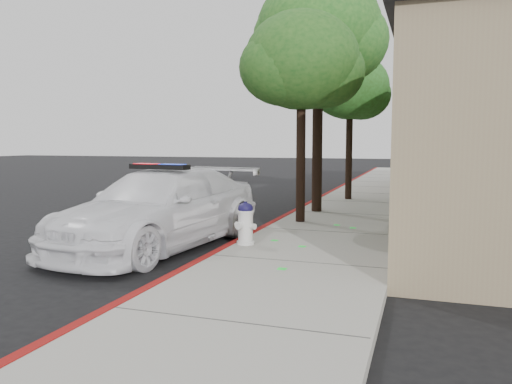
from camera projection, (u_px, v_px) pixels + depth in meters
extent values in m
plane|color=black|center=(207.00, 263.00, 8.96)|extent=(120.00, 120.00, 0.00)
cube|color=#9A988C|center=(326.00, 235.00, 11.28)|extent=(3.20, 60.00, 0.15)
cube|color=maroon|center=(261.00, 231.00, 11.76)|extent=(0.14, 60.00, 0.16)
cube|color=black|center=(396.00, 154.00, 8.71)|extent=(0.08, 1.48, 1.68)
cube|color=black|center=(403.00, 151.00, 11.54)|extent=(0.08, 1.48, 1.68)
cube|color=black|center=(407.00, 149.00, 14.37)|extent=(0.08, 1.48, 1.68)
cube|color=black|center=(410.00, 148.00, 17.20)|extent=(0.08, 1.48, 1.68)
cube|color=black|center=(412.00, 147.00, 20.03)|extent=(0.08, 1.48, 1.68)
cube|color=black|center=(414.00, 147.00, 22.86)|extent=(0.08, 1.48, 1.68)
cube|color=black|center=(415.00, 146.00, 25.69)|extent=(0.08, 1.48, 1.68)
imported|color=white|center=(160.00, 209.00, 10.21)|extent=(2.95, 5.75, 1.60)
cube|color=black|center=(159.00, 167.00, 10.13)|extent=(1.23, 0.44, 0.10)
cube|color=red|center=(147.00, 166.00, 10.27)|extent=(0.55, 0.31, 0.11)
cube|color=#0B28CB|center=(172.00, 167.00, 9.99)|extent=(0.55, 0.31, 0.11)
cylinder|color=silver|center=(246.00, 243.00, 9.85)|extent=(0.35, 0.35, 0.06)
cylinder|color=silver|center=(245.00, 227.00, 9.82)|extent=(0.29, 0.29, 0.57)
cylinder|color=silver|center=(245.00, 211.00, 9.79)|extent=(0.33, 0.33, 0.04)
ellipsoid|color=#140F3A|center=(245.00, 208.00, 9.79)|extent=(0.30, 0.30, 0.22)
cylinder|color=#140F3A|center=(245.00, 203.00, 9.78)|extent=(0.07, 0.07, 0.06)
cylinder|color=silver|center=(239.00, 225.00, 9.93)|extent=(0.15, 0.15, 0.11)
cylinder|color=silver|center=(252.00, 226.00, 9.71)|extent=(0.15, 0.15, 0.11)
cylinder|color=silver|center=(240.00, 226.00, 9.68)|extent=(0.18, 0.16, 0.14)
cylinder|color=black|center=(301.00, 158.00, 12.55)|extent=(0.23, 0.23, 3.20)
ellipsoid|color=#184917|center=(302.00, 60.00, 12.31)|extent=(2.85, 2.85, 2.42)
ellipsoid|color=#184917|center=(322.00, 72.00, 12.42)|extent=(2.13, 2.13, 1.81)
ellipsoid|color=#184917|center=(284.00, 67.00, 12.22)|extent=(2.22, 2.22, 1.89)
cylinder|color=black|center=(317.00, 139.00, 14.42)|extent=(0.29, 0.29, 4.18)
ellipsoid|color=#1A541B|center=(319.00, 28.00, 14.12)|extent=(3.50, 3.50, 2.98)
ellipsoid|color=#1A541B|center=(338.00, 41.00, 14.17)|extent=(2.82, 2.82, 2.40)
ellipsoid|color=#1A541B|center=(301.00, 37.00, 14.21)|extent=(2.71, 2.71, 2.30)
cylinder|color=black|center=(349.00, 155.00, 17.60)|extent=(0.23, 0.23, 3.12)
ellipsoid|color=#244616|center=(350.00, 87.00, 17.36)|extent=(2.67, 2.67, 2.27)
ellipsoid|color=#244616|center=(361.00, 95.00, 17.59)|extent=(2.05, 2.05, 1.74)
ellipsoid|color=#244616|center=(344.00, 91.00, 17.10)|extent=(2.14, 2.14, 1.82)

